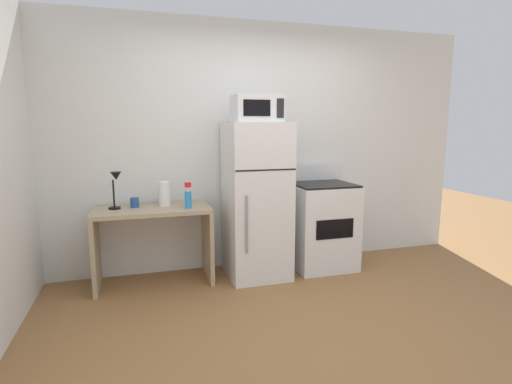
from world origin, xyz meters
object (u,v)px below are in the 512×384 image
desk (153,231)px  oven_range (322,225)px  refrigerator (256,200)px  desk_lamp (115,184)px  spray_bottle (188,198)px  paper_towel_roll (165,194)px  coffee_mug (135,202)px  microwave (257,109)px

desk → oven_range: size_ratio=1.00×
refrigerator → oven_range: refrigerator is taller
desk_lamp → spray_bottle: bearing=-12.8°
paper_towel_roll → refrigerator: (0.90, -0.13, -0.09)m
coffee_mug → refrigerator: bearing=-6.7°
paper_towel_roll → oven_range: size_ratio=0.22×
desk → spray_bottle: bearing=-18.8°
coffee_mug → microwave: size_ratio=0.21×
desk_lamp → refrigerator: size_ratio=0.23×
coffee_mug → paper_towel_roll: bearing=-2.1°
desk → coffee_mug: coffee_mug is taller
refrigerator → oven_range: (0.75, 0.03, -0.31)m
desk → refrigerator: refrigerator is taller
spray_bottle → oven_range: 1.49m
spray_bottle → oven_range: oven_range is taller
spray_bottle → paper_towel_roll: size_ratio=1.04×
coffee_mug → microwave: 1.49m
spray_bottle → oven_range: bearing=3.0°
desk → paper_towel_roll: 0.38m
microwave → coffee_mug: bearing=172.3°
coffee_mug → refrigerator: refrigerator is taller
paper_towel_roll → microwave: size_ratio=0.52×
spray_bottle → paper_towel_roll: bearing=139.1°
spray_bottle → microwave: size_ratio=0.54×
desk → oven_range: oven_range is taller
spray_bottle → desk_lamp: bearing=167.2°
spray_bottle → paper_towel_roll: spray_bottle is taller
desk_lamp → oven_range: size_ratio=0.32×
desk → refrigerator: (1.02, -0.06, 0.26)m
paper_towel_roll → desk: bearing=-152.2°
paper_towel_roll → oven_range: 1.69m
oven_range → desk: bearing=178.8°
paper_towel_roll → refrigerator: size_ratio=0.15×
microwave → desk: bearing=175.3°
spray_bottle → microwave: (0.69, 0.03, 0.84)m
oven_range → microwave: bearing=-176.4°
oven_range → spray_bottle: bearing=-177.0°
desk_lamp → spray_bottle: size_ratio=1.42×
paper_towel_roll → microwave: microwave is taller
desk_lamp → refrigerator: (1.34, -0.10, -0.21)m
spray_bottle → paper_towel_roll: (-0.21, 0.18, 0.02)m
coffee_mug → desk_lamp: bearing=-165.9°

